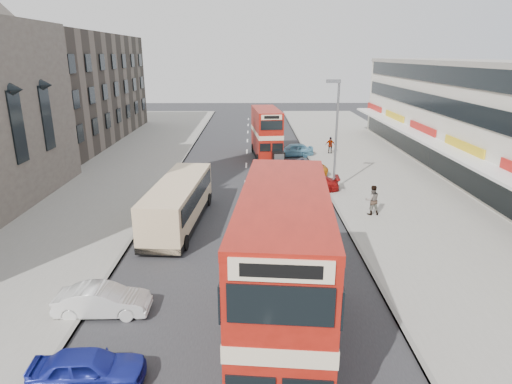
% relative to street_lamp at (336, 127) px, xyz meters
% --- Properties ---
extents(ground, '(160.00, 160.00, 0.00)m').
position_rel_street_lamp_xyz_m(ground, '(-6.52, -18.00, -4.78)').
color(ground, '#28282B').
rests_on(ground, ground).
extents(road_surface, '(12.00, 90.00, 0.01)m').
position_rel_street_lamp_xyz_m(road_surface, '(-6.52, 2.00, -4.78)').
color(road_surface, '#28282B').
rests_on(road_surface, ground).
extents(pavement_right, '(12.00, 90.00, 0.15)m').
position_rel_street_lamp_xyz_m(pavement_right, '(5.48, 2.00, -4.71)').
color(pavement_right, gray).
rests_on(pavement_right, ground).
extents(pavement_left, '(12.00, 90.00, 0.15)m').
position_rel_street_lamp_xyz_m(pavement_left, '(-18.52, 2.00, -4.71)').
color(pavement_left, gray).
rests_on(pavement_left, ground).
extents(kerb_left, '(0.20, 90.00, 0.16)m').
position_rel_street_lamp_xyz_m(kerb_left, '(-12.62, 2.00, -4.71)').
color(kerb_left, gray).
rests_on(kerb_left, ground).
extents(kerb_right, '(0.20, 90.00, 0.16)m').
position_rel_street_lamp_xyz_m(kerb_right, '(-0.42, 2.00, -4.71)').
color(kerb_right, gray).
rests_on(kerb_right, ground).
extents(brick_terrace, '(14.00, 28.00, 12.00)m').
position_rel_street_lamp_xyz_m(brick_terrace, '(-28.52, 20.00, 1.22)').
color(brick_terrace, '#66594C').
rests_on(brick_terrace, ground).
extents(commercial_row, '(9.90, 46.20, 9.30)m').
position_rel_street_lamp_xyz_m(commercial_row, '(13.42, 4.00, -0.09)').
color(commercial_row, beige).
rests_on(commercial_row, ground).
extents(street_lamp, '(1.00, 0.20, 8.12)m').
position_rel_street_lamp_xyz_m(street_lamp, '(0.00, 0.00, 0.00)').
color(street_lamp, slate).
rests_on(street_lamp, ground).
extents(bus_main, '(3.55, 10.22, 5.52)m').
position_rel_street_lamp_xyz_m(bus_main, '(-4.97, -18.28, -1.88)').
color(bus_main, black).
rests_on(bus_main, ground).
extents(bus_second, '(3.05, 8.41, 4.59)m').
position_rel_street_lamp_xyz_m(bus_second, '(-4.56, 11.42, -2.37)').
color(bus_second, black).
rests_on(bus_second, ground).
extents(coach, '(3.06, 9.49, 2.47)m').
position_rel_street_lamp_xyz_m(coach, '(-10.35, -6.56, -3.33)').
color(coach, black).
rests_on(coach, ground).
extents(car_left_near, '(3.58, 1.65, 1.19)m').
position_rel_street_lamp_xyz_m(car_left_near, '(-11.04, -19.86, -4.19)').
color(car_left_near, '#1B2596').
rests_on(car_left_near, ground).
extents(car_left_front, '(3.65, 1.32, 1.20)m').
position_rel_street_lamp_xyz_m(car_left_front, '(-11.85, -16.00, -4.19)').
color(car_left_front, silver).
rests_on(car_left_front, ground).
extents(car_right_a, '(4.24, 1.93, 1.20)m').
position_rel_street_lamp_xyz_m(car_right_a, '(-1.62, 0.00, -4.18)').
color(car_right_a, maroon).
rests_on(car_right_a, ground).
extents(car_right_b, '(4.73, 2.56, 1.26)m').
position_rel_street_lamp_xyz_m(car_right_b, '(-2.03, 4.05, -4.16)').
color(car_right_b, orange).
rests_on(car_right_b, ground).
extents(car_right_c, '(4.04, 1.96, 1.33)m').
position_rel_street_lamp_xyz_m(car_right_c, '(-1.83, 11.67, -4.12)').
color(car_right_c, '#63A8C7').
rests_on(car_right_c, ground).
extents(pedestrian_near, '(0.75, 0.55, 1.92)m').
position_rel_street_lamp_xyz_m(pedestrian_near, '(1.51, -5.33, -3.67)').
color(pedestrian_near, gray).
rests_on(pedestrian_near, pavement_right).
extents(pedestrian_far, '(1.02, 0.54, 1.65)m').
position_rel_street_lamp_xyz_m(pedestrian_far, '(1.96, 12.48, -3.81)').
color(pedestrian_far, gray).
rests_on(pedestrian_far, pavement_right).
extents(cyclist, '(0.61, 1.60, 1.97)m').
position_rel_street_lamp_xyz_m(cyclist, '(-2.02, 2.42, -4.12)').
color(cyclist, gray).
rests_on(cyclist, ground).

